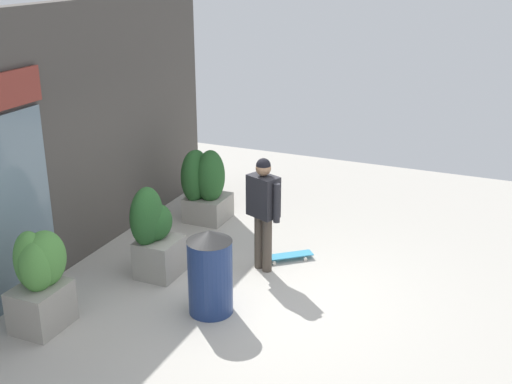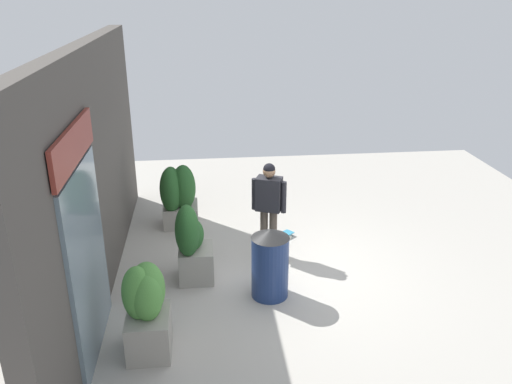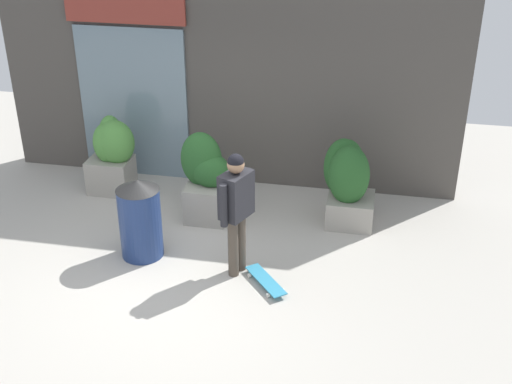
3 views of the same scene
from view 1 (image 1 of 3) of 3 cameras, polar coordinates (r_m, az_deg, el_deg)
name	(u,v)px [view 1 (image 1 of 3)]	position (r m, az deg, el deg)	size (l,w,h in m)	color
ground_plane	(256,295)	(8.48, -0.01, -9.03)	(12.00, 12.00, 0.00)	#B2ADA3
building_facade	(62,141)	(9.16, -16.65, 4.33)	(7.05, 0.31, 3.57)	#4C4742
skateboarder	(263,203)	(8.73, 0.64, -1.01)	(0.40, 0.55, 1.62)	#4C4238
skateboard	(288,256)	(9.38, 2.79, -5.61)	(0.61, 0.68, 0.08)	teal
planter_box_left	(154,233)	(8.82, -8.96, -3.56)	(0.71, 0.56, 1.28)	gray
planter_box_right	(203,183)	(10.51, -4.70, 0.76)	(0.74, 0.67, 1.21)	gray
planter_box_mid	(39,276)	(7.97, -18.46, -7.02)	(0.74, 0.55, 1.20)	gray
trash_bin	(210,272)	(7.90, -4.05, -6.98)	(0.55, 0.55, 1.08)	navy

